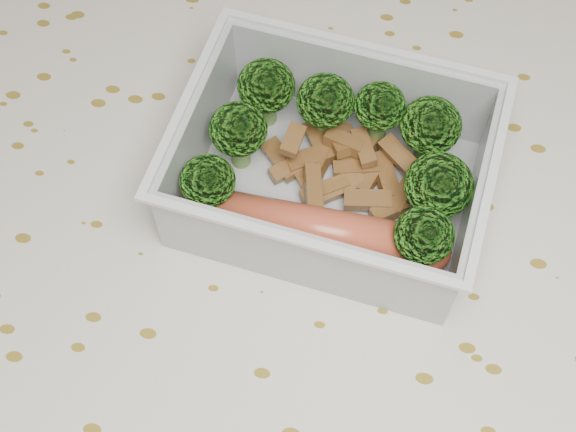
# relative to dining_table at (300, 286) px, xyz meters

# --- Properties ---
(dining_table) EXTENTS (1.40, 0.90, 0.75)m
(dining_table) POSITION_rel_dining_table_xyz_m (0.00, 0.00, 0.00)
(dining_table) COLOR brown
(dining_table) RESTS_ON ground
(tablecloth) EXTENTS (1.46, 0.96, 0.19)m
(tablecloth) POSITION_rel_dining_table_xyz_m (0.00, 0.00, 0.05)
(tablecloth) COLOR beige
(tablecloth) RESTS_ON dining_table
(lunch_container) EXTENTS (0.19, 0.16, 0.06)m
(lunch_container) POSITION_rel_dining_table_xyz_m (0.01, 0.02, 0.11)
(lunch_container) COLOR silver
(lunch_container) RESTS_ON tablecloth
(broccoli_florets) EXTENTS (0.16, 0.12, 0.05)m
(broccoli_florets) POSITION_rel_dining_table_xyz_m (0.02, 0.04, 0.13)
(broccoli_florets) COLOR #608C3F
(broccoli_florets) RESTS_ON lunch_container
(meat_pile) EXTENTS (0.10, 0.07, 0.03)m
(meat_pile) POSITION_rel_dining_table_xyz_m (0.02, 0.04, 0.10)
(meat_pile) COLOR brown
(meat_pile) RESTS_ON lunch_container
(sausage) EXTENTS (0.15, 0.03, 0.03)m
(sausage) POSITION_rel_dining_table_xyz_m (0.01, -0.01, 0.11)
(sausage) COLOR #B5492E
(sausage) RESTS_ON lunch_container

